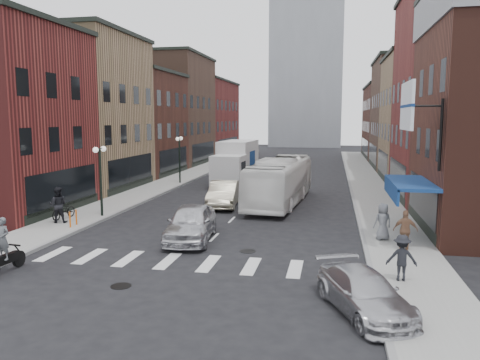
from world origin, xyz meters
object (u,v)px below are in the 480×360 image
Objects in this scene: billboard_sign at (409,108)px; curb_car at (364,293)px; streetlamp_far at (179,151)px; ped_right_b at (405,230)px; ped_right_c at (383,222)px; transit_bus at (280,181)px; sedan_left_near at (191,223)px; ped_right_a at (402,258)px; box_truck at (236,163)px; sedan_left_far at (224,194)px; parked_bicycle at (64,211)px; ped_left_solo at (58,205)px; motorcycle_rider at (4,247)px; bike_rack at (73,218)px; streetlamp_near at (100,168)px.

curb_car is at bearing -106.29° from billboard_sign.
ped_right_b is at bearing -48.33° from streetlamp_far.
streetlamp_far is 22.50m from ped_right_c.
billboard_sign reaches higher than transit_bus.
sedan_left_near is 3.08× the size of ped_right_a.
box_truck is 5.03× the size of ped_right_c.
sedan_left_far is 15.85m from ped_right_a.
parked_bicycle is at bearing -6.12° from ped_right_b.
billboard_sign is at bearing -85.88° from ped_right_b.
ped_left_solo reaches higher than sedan_left_near.
motorcycle_rider is 0.43× the size of sedan_left_near.
transit_bus is 6.50× the size of ped_right_c.
parked_bicycle is at bearing 156.45° from sedan_left_near.
box_truck reaches higher than ped_right_a.
transit_bus is 2.62× the size of curb_car.
ped_right_b reaches higher than bike_rack.
box_truck is 19.21m from sedan_left_near.
ped_right_b reaches higher than curb_car.
streetlamp_near is at bearing 103.52° from motorcycle_rider.
bike_rack is at bearing -94.24° from streetlamp_near.
motorcycle_rider reaches higher than ped_right_c.
streetlamp_near reaches higher than box_truck.
motorcycle_rider is (1.30, -6.86, 0.44)m from bike_rack.
ped_right_a is (10.68, -23.36, -0.87)m from box_truck.
streetlamp_far is at bearing -111.31° from ped_left_solo.
ped_right_b is at bearing -56.90° from box_truck.
sedan_left_near is (6.66, -0.99, 0.29)m from bike_rack.
motorcycle_rider is 1.24× the size of ped_right_b.
ped_right_b is at bearing 157.58° from ped_left_solo.
streetlamp_far is 2.42× the size of ped_right_b.
box_truck reaches higher than parked_bicycle.
curb_car is at bearing 75.32° from ped_right_b.
billboard_sign is 1.76× the size of motorcycle_rider.
sedan_left_near is 8.48m from parked_bicycle.
ped_left_solo reaches higher than curb_car.
bike_rack is at bearing 107.68° from motorcycle_rider.
ped_left_solo is (-1.40, -2.12, -1.80)m from streetlamp_near.
ped_right_b is (2.10, 6.67, 0.39)m from curb_car.
ped_right_c is at bearing -60.14° from ped_right_b.
curb_car is 2.48× the size of ped_right_c.
transit_bus reaches higher than sedan_left_far.
streetlamp_near is 2.13× the size of ped_left_solo.
transit_bus is 12.30m from ped_right_b.
sedan_left_near is 10.19m from curb_car.
bike_rack is 16.38m from ped_right_a.
transit_bus is 10.64m from sedan_left_near.
ped_right_a is 4.04m from ped_right_b.
bike_rack is (-0.20, -2.70, -2.36)m from streetlamp_near.
ped_right_a is at bearing 13.42° from motorcycle_rider.
ped_right_c is (10.60, -17.87, -0.82)m from box_truck.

